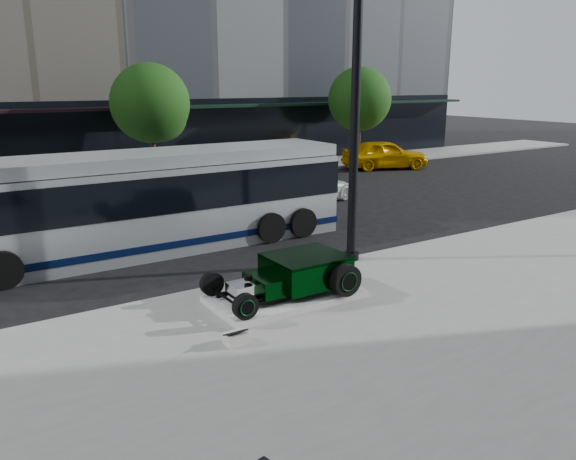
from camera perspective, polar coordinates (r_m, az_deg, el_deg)
ground at (r=16.84m, az=-1.43°, el=-2.11°), size 120.00×120.00×0.00m
sidewalk_far at (r=29.40m, az=-15.85°, el=4.76°), size 70.00×4.00×0.12m
street_trees at (r=28.50m, az=-13.57°, el=12.12°), size 29.80×3.80×5.70m
display_plinth at (r=12.80m, az=-0.26°, el=-6.72°), size 3.40×1.80×0.15m
hot_rod at (r=12.80m, az=0.99°, el=-4.34°), size 3.22×2.00×0.81m
info_plaque at (r=10.76m, az=-5.33°, el=-10.84°), size 0.40×0.30×0.31m
lamppost at (r=15.02m, az=6.80°, el=10.74°), size 0.44×0.44×8.08m
transit_bus at (r=17.12m, az=-13.85°, el=2.88°), size 12.12×2.88×2.92m
white_sedan at (r=23.47m, az=2.33°, el=4.32°), size 4.71×2.91×1.27m
yellow_taxi at (r=33.33m, az=9.82°, el=7.58°), size 5.30×3.60×1.68m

